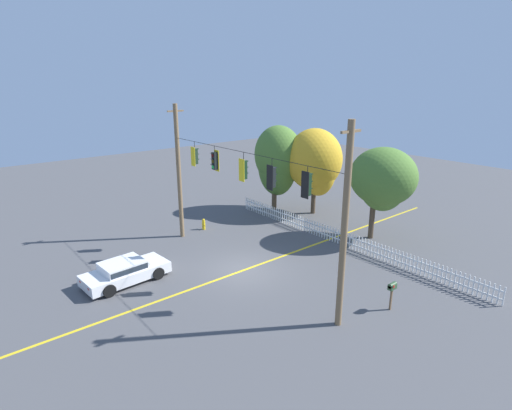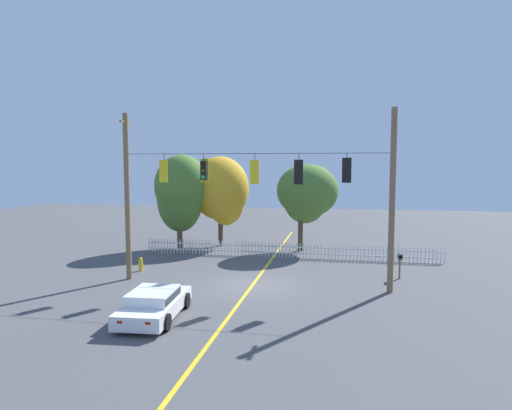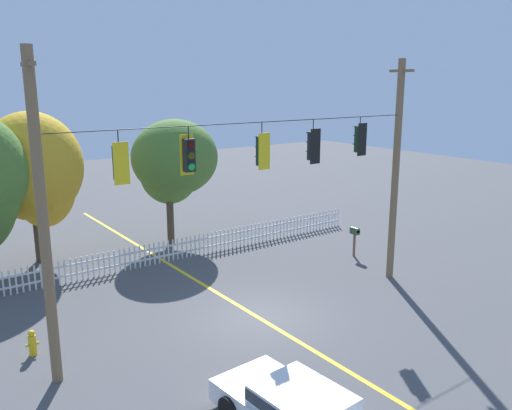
% 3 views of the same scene
% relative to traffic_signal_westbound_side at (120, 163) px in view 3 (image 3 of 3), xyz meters
% --- Properties ---
extents(ground, '(80.00, 80.00, 0.00)m').
position_rel_traffic_signal_westbound_side_xyz_m(ground, '(4.56, 0.01, -5.68)').
color(ground, '#4C4C4F').
extents(lane_centerline_stripe, '(0.16, 36.00, 0.01)m').
position_rel_traffic_signal_westbound_side_xyz_m(lane_centerline_stripe, '(4.56, 0.01, -5.68)').
color(lane_centerline_stripe, gold).
rests_on(lane_centerline_stripe, ground).
extents(signal_support_span, '(13.53, 1.10, 8.63)m').
position_rel_traffic_signal_westbound_side_xyz_m(signal_support_span, '(4.56, 0.01, -1.30)').
color(signal_support_span, brown).
rests_on(signal_support_span, ground).
extents(traffic_signal_westbound_side, '(0.43, 0.38, 1.44)m').
position_rel_traffic_signal_westbound_side_xyz_m(traffic_signal_westbound_side, '(0.00, 0.00, 0.00)').
color(traffic_signal_westbound_side, black).
extents(traffic_signal_southbound_primary, '(0.43, 0.38, 1.42)m').
position_rel_traffic_signal_westbound_side_xyz_m(traffic_signal_southbound_primary, '(2.09, 0.02, 0.04)').
color(traffic_signal_southbound_primary, black).
extents(traffic_signal_eastbound_side, '(0.43, 0.38, 1.48)m').
position_rel_traffic_signal_westbound_side_xyz_m(traffic_signal_eastbound_side, '(4.69, -0.00, -0.03)').
color(traffic_signal_eastbound_side, black).
extents(traffic_signal_northbound_secondary, '(0.43, 0.38, 1.49)m').
position_rel_traffic_signal_westbound_side_xyz_m(traffic_signal_northbound_secondary, '(6.83, -0.00, -0.02)').
color(traffic_signal_northbound_secondary, black).
extents(traffic_signal_northbound_primary, '(0.43, 0.38, 1.39)m').
position_rel_traffic_signal_westbound_side_xyz_m(traffic_signal_northbound_primary, '(9.08, -0.00, 0.07)').
color(traffic_signal_northbound_primary, black).
extents(white_picket_fence, '(19.20, 0.06, 0.97)m').
position_rel_traffic_signal_westbound_side_xyz_m(white_picket_fence, '(5.50, 7.01, -5.20)').
color(white_picket_fence, white).
rests_on(white_picket_fence, ground).
extents(autumn_maple_mid, '(4.24, 4.15, 6.60)m').
position_rel_traffic_signal_westbound_side_xyz_m(autumn_maple_mid, '(0.17, 10.24, -1.54)').
color(autumn_maple_mid, '#473828').
rests_on(autumn_maple_mid, ground).
extents(autumn_oak_far_east, '(4.24, 3.98, 6.05)m').
position_rel_traffic_signal_westbound_side_xyz_m(autumn_oak_far_east, '(6.47, 9.71, -1.67)').
color(autumn_oak_far_east, '#473828').
rests_on(autumn_oak_far_east, ground).
extents(fire_hydrant, '(0.38, 0.22, 0.78)m').
position_rel_traffic_signal_westbound_side_xyz_m(fire_hydrant, '(-2.25, 1.81, -5.30)').
color(fire_hydrant, gold).
rests_on(fire_hydrant, ground).
extents(roadside_mailbox, '(0.25, 0.44, 1.35)m').
position_rel_traffic_signal_westbound_side_xyz_m(roadside_mailbox, '(11.94, 2.74, -4.58)').
color(roadside_mailbox, brown).
rests_on(roadside_mailbox, ground).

